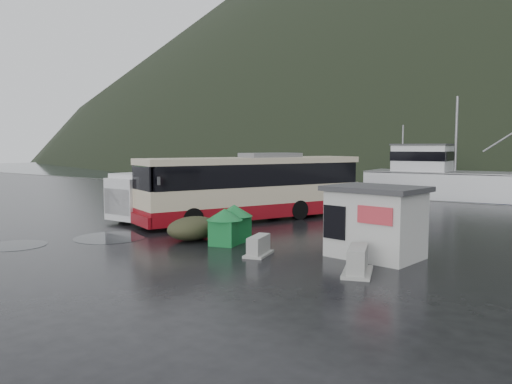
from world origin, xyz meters
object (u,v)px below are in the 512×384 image
Objects in this scene: white_van at (162,218)px; fishing_trawler at (489,194)px; dome_tent at (193,240)px; ticket_kiosk at (375,257)px; jersey_barrier_a at (357,274)px; coach_bus at (254,220)px; waste_bin_right at (234,241)px; waste_bin_left at (225,245)px; jersey_barrier_b at (259,255)px.

fishing_trawler reaches higher than white_van.
dome_tent is (6.05, -3.64, 0.00)m from white_van.
ticket_kiosk is 2.65m from jersey_barrier_a.
coach_bus is 0.54× the size of fishing_trawler.
waste_bin_right is 0.47× the size of ticket_kiosk.
coach_bus reaches higher than waste_bin_right.
coach_bus is 12.27m from jersey_barrier_a.
coach_bus is 8.68× the size of waste_bin_left.
waste_bin_right reaches higher than dome_tent.
jersey_barrier_a is 31.73m from fishing_trawler.
jersey_barrier_a reaches higher than jersey_barrier_b.
coach_bus is 5.07× the size of dome_tent.
dome_tent is at bearing -163.19° from ticket_kiosk.
waste_bin_left is 0.58× the size of dome_tent.
ticket_kiosk is at bearing 32.92° from jersey_barrier_b.
coach_bus is at bearing 29.40° from white_van.
ticket_kiosk is 1.90× the size of jersey_barrier_a.
jersey_barrier_b is (10.19, -4.40, 0.00)m from white_van.
white_van reaches higher than jersey_barrier_b.
jersey_barrier_a is 1.20× the size of jersey_barrier_b.
ticket_kiosk is 0.14× the size of fishing_trawler.
white_van is at bearing 148.96° from dome_tent.
waste_bin_left is (7.90, -3.67, 0.00)m from white_van.
waste_bin_right is at bearing -167.56° from ticket_kiosk.
coach_bus reaches higher than dome_tent.
waste_bin_left is 6.51m from jersey_barrier_a.
waste_bin_right reaches higher than waste_bin_left.
jersey_barrier_a is 0.07× the size of fishing_trawler.
fishing_trawler is at bearing 83.74° from waste_bin_left.
ticket_kiosk is at bearing -6.64° from coach_bus.
white_van reaches higher than waste_bin_left.
dome_tent is 0.11× the size of fishing_trawler.
fishing_trawler reaches higher than dome_tent.
waste_bin_right is 6.12m from ticket_kiosk.
jersey_barrier_b is at bearing -10.31° from dome_tent.
jersey_barrier_b is 31.33m from fishing_trawler.
dome_tent is (1.54, -6.34, 0.00)m from coach_bus.
white_van is 1.90× the size of ticket_kiosk.
jersey_barrier_b is at bearing -24.77° from white_van.
dome_tent is 7.88m from ticket_kiosk.
coach_bus is 5.26m from white_van.
waste_bin_right is at bearing 103.19° from waste_bin_left.
coach_bus is at bearing -110.62° from fishing_trawler.
waste_bin_right is at bearing 26.15° from dome_tent.
waste_bin_right is 6.88m from jersey_barrier_a.
dome_tent is (-1.65, -0.81, 0.00)m from waste_bin_right.
waste_bin_right is at bearing 147.81° from jersey_barrier_b.
jersey_barrier_b is at bearing -30.72° from coach_bus.
waste_bin_left is at bearing -76.81° from waste_bin_right.
waste_bin_left is at bearing 162.47° from jersey_barrier_b.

